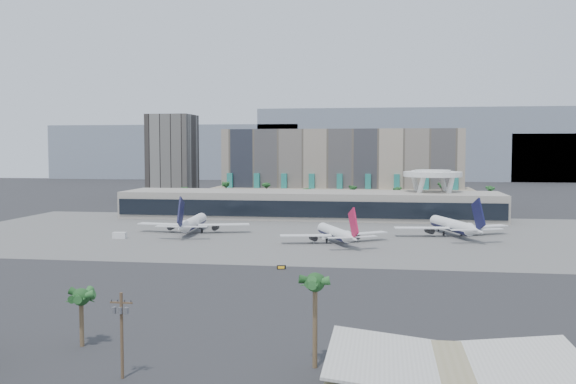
# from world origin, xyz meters

# --- Properties ---
(ground) EXTENTS (900.00, 900.00, 0.00)m
(ground) POSITION_xyz_m (0.00, 0.00, 0.00)
(ground) COLOR #232326
(ground) RESTS_ON ground
(apron_pad) EXTENTS (260.00, 130.00, 0.06)m
(apron_pad) POSITION_xyz_m (0.00, 55.00, 0.03)
(apron_pad) COLOR #5B5B59
(apron_pad) RESTS_ON ground
(mountain_ridge) EXTENTS (680.00, 60.00, 70.00)m
(mountain_ridge) POSITION_xyz_m (27.88, 470.00, 29.89)
(mountain_ridge) COLOR gray
(mountain_ridge) RESTS_ON ground
(hotel) EXTENTS (140.00, 30.00, 42.00)m
(hotel) POSITION_xyz_m (10.00, 174.41, 16.81)
(hotel) COLOR tan
(hotel) RESTS_ON ground
(office_tower) EXTENTS (30.00, 30.00, 52.00)m
(office_tower) POSITION_xyz_m (-95.00, 200.00, 22.94)
(office_tower) COLOR black
(office_tower) RESTS_ON ground
(terminal) EXTENTS (170.00, 32.50, 14.50)m
(terminal) POSITION_xyz_m (0.00, 109.84, 6.52)
(terminal) COLOR #A69F92
(terminal) RESTS_ON ground
(saucer_structure) EXTENTS (26.00, 26.00, 21.89)m
(saucer_structure) POSITION_xyz_m (55.00, 116.00, 18.45)
(saucer_structure) COLOR white
(saucer_structure) RESTS_ON ground
(palm_row) EXTENTS (157.80, 2.80, 13.10)m
(palm_row) POSITION_xyz_m (7.00, 145.00, 10.50)
(palm_row) COLOR brown
(palm_row) RESTS_ON ground
(utility_pole) EXTENTS (3.20, 0.85, 12.00)m
(utility_pole) POSITION_xyz_m (-2.00, -96.09, 7.14)
(utility_pole) COLOR #4C3826
(utility_pole) RESTS_ON ground
(airliner_left) EXTENTS (42.54, 43.92, 15.16)m
(airliner_left) POSITION_xyz_m (-37.19, 51.80, 3.82)
(airliner_left) COLOR white
(airliner_left) RESTS_ON ground
(airliner_centre) EXTENTS (35.59, 36.66, 13.49)m
(airliner_centre) POSITION_xyz_m (17.68, 34.52, 3.40)
(airliner_centre) COLOR white
(airliner_centre) RESTS_ON ground
(airliner_right) EXTENTS (41.62, 43.04, 15.42)m
(airliner_right) POSITION_xyz_m (58.35, 57.14, 3.89)
(airliner_right) COLOR white
(airliner_right) RESTS_ON ground
(service_vehicle_a) EXTENTS (4.74, 2.56, 2.25)m
(service_vehicle_a) POSITION_xyz_m (-58.16, 33.73, 1.12)
(service_vehicle_a) COLOR silver
(service_vehicle_a) RESTS_ON ground
(service_vehicle_b) EXTENTS (3.99, 2.58, 1.94)m
(service_vehicle_b) POSITION_xyz_m (14.23, 42.73, 0.97)
(service_vehicle_b) COLOR white
(service_vehicle_b) RESTS_ON ground
(taxiway_sign) EXTENTS (2.36, 0.88, 1.07)m
(taxiway_sign) POSITION_xyz_m (7.03, -14.12, 0.53)
(taxiway_sign) COLOR black
(taxiway_sign) RESTS_ON ground
(near_palm_a) EXTENTS (6.00, 6.00, 9.42)m
(near_palm_a) POSITION_xyz_m (-14.20, -83.33, 6.63)
(near_palm_a) COLOR brown
(near_palm_a) RESTS_ON ground
(near_palm_b) EXTENTS (6.00, 6.00, 13.92)m
(near_palm_b) POSITION_xyz_m (23.80, -87.76, 11.04)
(near_palm_b) COLOR brown
(near_palm_b) RESTS_ON ground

